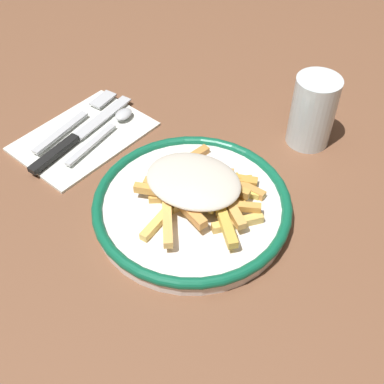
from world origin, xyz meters
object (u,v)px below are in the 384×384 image
Objects in this scene: napkin at (84,135)px; fork at (76,120)px; fries_heap at (199,187)px; spoon at (110,126)px; plate at (192,206)px; knife at (74,138)px; water_glass at (313,111)px.

fork is (-0.03, 0.01, 0.01)m from napkin.
fries_heap is 1.15× the size of spoon.
knife is (-0.22, -0.01, -0.00)m from plate.
knife is at bearing -177.96° from plate.
water_glass is (0.24, 0.18, 0.04)m from spoon.
spoon is 0.30m from water_glass.
napkin is 0.34m from water_glass.
fries_heap is 0.21m from spoon.
fork is 1.65× the size of water_glass.
spoon is (0.02, 0.03, 0.01)m from napkin.
napkin is 1.10× the size of fork.
knife is at bearing -44.21° from fork.
fries_heap is at bearing 0.24° from napkin.
water_glass is at bearing 36.65° from spoon.
fries_heap is at bearing -100.14° from water_glass.
water_glass reaches higher than fries_heap.
water_glass is at bearing 80.10° from plate.
knife reaches higher than fork.
fork is 1.16× the size of spoon.
water_glass reaches higher than spoon.
fries_heap is 0.83× the size of knife.
fork reaches higher than napkin.
napkin is (-0.22, -0.00, -0.04)m from fries_heap.
water_glass reaches higher than plate.
napkin is 1.28× the size of spoon.
napkin is 0.93× the size of knife.
spoon is (0.02, 0.05, 0.00)m from knife.
water_glass reaches higher than knife.
plate is 0.03m from fries_heap.
fries_heap reaches higher than napkin.
water_glass is (0.26, 0.23, 0.04)m from knife.
fries_heap is 0.23m from napkin.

